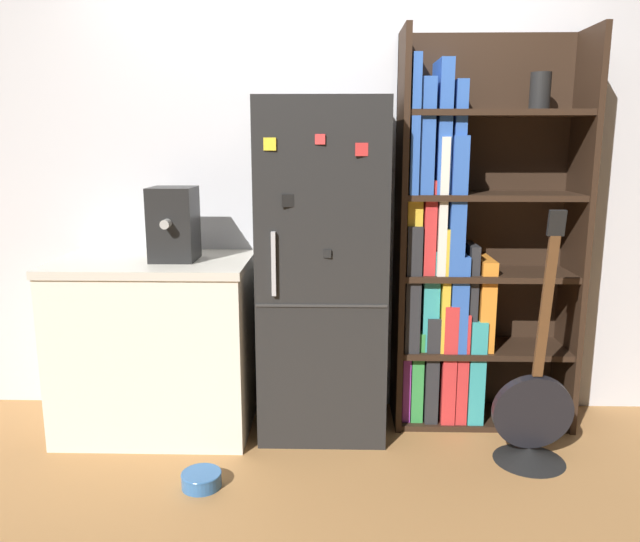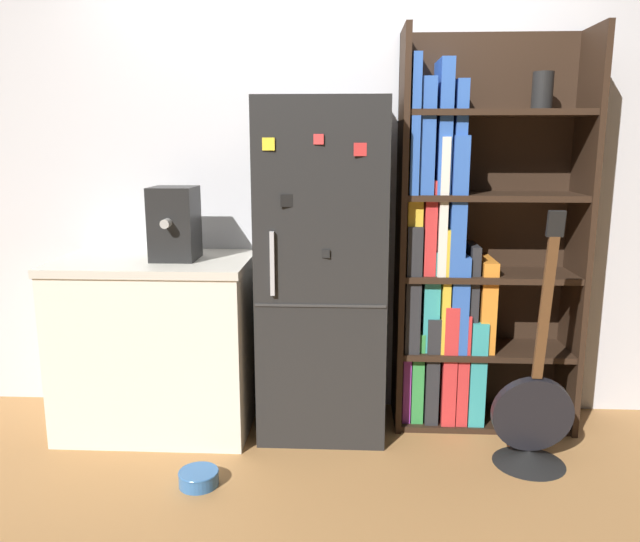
{
  "view_description": "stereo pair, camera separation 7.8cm",
  "coord_description": "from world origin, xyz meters",
  "px_view_note": "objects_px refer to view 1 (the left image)",
  "views": [
    {
      "loc": [
        0.07,
        -2.92,
        1.48
      ],
      "look_at": [
        -0.01,
        0.15,
        0.84
      ],
      "focal_mm": 35.0,
      "sensor_mm": 36.0,
      "label": 1
    },
    {
      "loc": [
        0.14,
        -2.92,
        1.48
      ],
      "look_at": [
        -0.01,
        0.15,
        0.84
      ],
      "focal_mm": 35.0,
      "sensor_mm": 36.0,
      "label": 2
    }
  ],
  "objects_px": {
    "espresso_machine": "(174,224)",
    "guitar": "(532,427)",
    "refrigerator": "(323,270)",
    "bookshelf": "(458,257)",
    "pet_bowl": "(201,479)"
  },
  "relations": [
    {
      "from": "guitar",
      "to": "pet_bowl",
      "type": "relative_size",
      "value": 6.79
    },
    {
      "from": "espresso_machine",
      "to": "guitar",
      "type": "height_order",
      "value": "espresso_machine"
    },
    {
      "from": "refrigerator",
      "to": "guitar",
      "type": "bearing_deg",
      "value": -20.2
    },
    {
      "from": "refrigerator",
      "to": "pet_bowl",
      "type": "height_order",
      "value": "refrigerator"
    },
    {
      "from": "espresso_machine",
      "to": "pet_bowl",
      "type": "bearing_deg",
      "value": -69.13
    },
    {
      "from": "espresso_machine",
      "to": "bookshelf",
      "type": "bearing_deg",
      "value": 6.72
    },
    {
      "from": "refrigerator",
      "to": "espresso_machine",
      "type": "bearing_deg",
      "value": -176.21
    },
    {
      "from": "bookshelf",
      "to": "espresso_machine",
      "type": "xyz_separation_m",
      "value": [
        -1.44,
        -0.17,
        0.19
      ]
    },
    {
      "from": "guitar",
      "to": "pet_bowl",
      "type": "distance_m",
      "value": 1.53
    },
    {
      "from": "espresso_machine",
      "to": "pet_bowl",
      "type": "distance_m",
      "value": 1.21
    },
    {
      "from": "guitar",
      "to": "refrigerator",
      "type": "bearing_deg",
      "value": 159.8
    },
    {
      "from": "bookshelf",
      "to": "pet_bowl",
      "type": "xyz_separation_m",
      "value": [
        -1.22,
        -0.75,
        -0.85
      ]
    },
    {
      "from": "refrigerator",
      "to": "bookshelf",
      "type": "bearing_deg",
      "value": 9.73
    },
    {
      "from": "espresso_machine",
      "to": "guitar",
      "type": "bearing_deg",
      "value": -10.33
    },
    {
      "from": "espresso_machine",
      "to": "guitar",
      "type": "distance_m",
      "value": 1.98
    }
  ]
}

